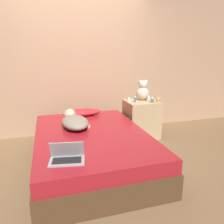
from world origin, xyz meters
name	(u,v)px	position (x,y,z in m)	size (l,w,h in m)	color
ground_plane	(92,163)	(0.00, 0.00, 0.00)	(12.00, 12.00, 0.00)	brown
wall_back	(75,62)	(0.00, 1.32, 1.30)	(8.00, 0.06, 2.60)	tan
bed	(91,148)	(0.00, 0.00, 0.22)	(1.43, 2.09, 0.44)	#4C331E
nightstand	(141,119)	(1.05, 0.73, 0.32)	(0.55, 0.50, 0.65)	tan
pillow	(83,112)	(0.03, 0.82, 0.50)	(0.59, 0.27, 0.11)	red
person_lying	(75,121)	(-0.17, 0.30, 0.52)	(0.41, 0.77, 0.18)	gray
laptop	(67,157)	(-0.38, -0.71, 0.49)	(0.36, 0.25, 0.19)	#9E9EA3
teddy_bear	(143,91)	(1.10, 0.83, 0.80)	(0.23, 0.23, 0.35)	beige
bottle_blue	(135,99)	(0.90, 0.68, 0.70)	(0.03, 0.03, 0.11)	#3866B2
bottle_green	(152,100)	(1.16, 0.57, 0.69)	(0.04, 0.04, 0.09)	#3D8E4C
bottle_clear	(149,99)	(1.15, 0.68, 0.69)	(0.05, 0.05, 0.10)	silver
bottle_white	(129,100)	(0.82, 0.76, 0.68)	(0.04, 0.04, 0.07)	white
bottle_amber	(158,100)	(1.28, 0.58, 0.68)	(0.05, 0.05, 0.07)	gold
bottle_red	(153,100)	(1.20, 0.60, 0.68)	(0.03, 0.03, 0.06)	#B72D2D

